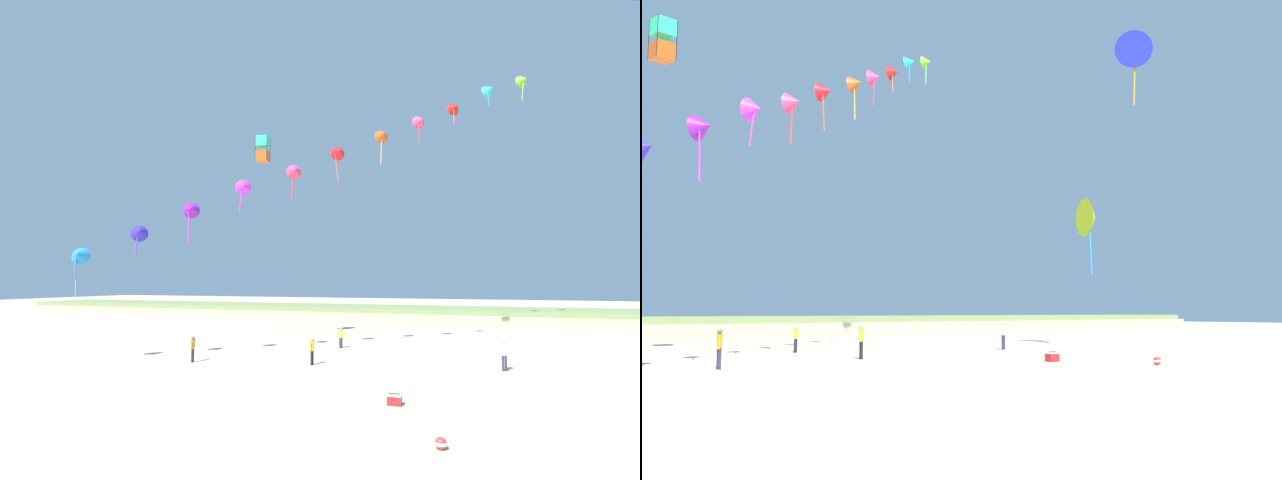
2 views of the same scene
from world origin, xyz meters
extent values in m
plane|color=beige|center=(0.00, 0.00, 0.00)|extent=(240.00, 240.00, 0.00)
cube|color=#BFAE8B|center=(0.00, 42.79, 0.65)|extent=(120.00, 11.66, 1.31)
cube|color=#7A8E56|center=(0.00, 42.79, 1.50)|extent=(120.00, 9.91, 0.75)
cylinder|color=#282D4C|center=(-10.74, 10.65, 0.40)|extent=(0.12, 0.12, 0.80)
cylinder|color=#282D4C|center=(-10.75, 10.79, 0.40)|extent=(0.12, 0.12, 0.80)
cylinder|color=orange|center=(-10.75, 10.72, 1.09)|extent=(0.21, 0.21, 0.57)
cylinder|color=orange|center=(-10.73, 10.54, 1.13)|extent=(0.10, 0.20, 0.54)
cylinder|color=orange|center=(-10.76, 10.90, 1.13)|extent=(0.10, 0.20, 0.54)
sphere|color=brown|center=(-10.75, 10.72, 1.49)|extent=(0.22, 0.22, 0.22)
cylinder|color=black|center=(-3.37, 12.44, 0.42)|extent=(0.12, 0.12, 0.84)
cylinder|color=black|center=(-3.39, 12.30, 0.42)|extent=(0.12, 0.12, 0.84)
cylinder|color=yellow|center=(-3.38, 12.37, 1.13)|extent=(0.22, 0.22, 0.59)
cylinder|color=yellow|center=(-3.35, 12.56, 1.18)|extent=(0.11, 0.21, 0.56)
cylinder|color=yellow|center=(-3.40, 12.18, 1.18)|extent=(0.11, 0.21, 0.56)
sphere|color=tan|center=(-3.38, 12.37, 1.55)|extent=(0.23, 0.23, 0.23)
cylinder|color=black|center=(-3.55, 19.34, 0.38)|extent=(0.11, 0.11, 0.76)
cylinder|color=black|center=(-3.67, 19.27, 0.38)|extent=(0.11, 0.11, 0.76)
cylinder|color=yellow|center=(-3.61, 19.31, 1.03)|extent=(0.20, 0.20, 0.54)
cylinder|color=yellow|center=(-3.46, 19.40, 1.07)|extent=(0.19, 0.16, 0.51)
cylinder|color=yellow|center=(-3.76, 19.21, 1.07)|extent=(0.19, 0.16, 0.51)
sphere|color=tan|center=(-3.61, 19.31, 1.41)|extent=(0.21, 0.21, 0.21)
cylinder|color=#282D4C|center=(7.43, 14.28, 0.43)|extent=(0.13, 0.13, 0.87)
cylinder|color=#282D4C|center=(7.58, 14.31, 0.43)|extent=(0.13, 0.13, 0.87)
cylinder|color=white|center=(7.50, 14.29, 1.18)|extent=(0.23, 0.23, 0.62)
cylinder|color=white|center=(7.31, 14.26, 1.22)|extent=(0.22, 0.13, 0.59)
cylinder|color=white|center=(7.69, 14.33, 1.22)|extent=(0.22, 0.13, 0.59)
sphere|color=beige|center=(7.50, 14.29, 1.61)|extent=(0.24, 0.24, 0.24)
cone|color=#2289DF|center=(-16.82, 7.39, 6.66)|extent=(1.40, 1.31, 1.22)
cylinder|color=#396DE5|center=(-16.94, 7.30, 5.78)|extent=(0.22, 0.16, 1.31)
cone|color=#3425C8|center=(-14.19, 9.51, 8.21)|extent=(1.43, 1.42, 1.22)
cylinder|color=#7239E5|center=(-14.31, 9.42, 7.32)|extent=(0.08, 0.17, 1.34)
cone|color=purple|center=(-11.56, 11.27, 9.84)|extent=(1.37, 1.30, 1.17)
cylinder|color=#D439E5|center=(-11.69, 11.18, 8.58)|extent=(0.15, 0.11, 2.08)
cone|color=#DC35EF|center=(-8.74, 13.14, 11.56)|extent=(1.32, 1.18, 1.12)
cylinder|color=#E539CD|center=(-8.86, 13.05, 10.56)|extent=(0.23, 0.12, 1.56)
cone|color=#EC3E73|center=(-5.85, 15.37, 12.99)|extent=(1.35, 1.26, 1.16)
cylinder|color=#E53944|center=(-5.98, 15.29, 11.76)|extent=(0.12, 0.14, 2.04)
cone|color=red|center=(-3.12, 17.33, 14.65)|extent=(1.34, 1.23, 1.14)
cylinder|color=#E55539|center=(-3.25, 17.24, 13.39)|extent=(0.26, 0.16, 2.08)
cone|color=#C4501A|center=(-0.14, 19.18, 16.25)|extent=(1.41, 1.35, 1.22)
cylinder|color=gold|center=(-0.26, 19.09, 14.97)|extent=(0.13, 0.31, 2.12)
cone|color=#E23F80|center=(2.48, 21.38, 17.83)|extent=(1.34, 1.26, 1.14)
cylinder|color=#E53954|center=(2.36, 21.30, 16.75)|extent=(0.14, 0.21, 1.71)
cone|color=red|center=(5.12, 23.25, 19.32)|extent=(1.40, 1.35, 1.20)
cylinder|color=#E56439|center=(4.99, 23.17, 18.49)|extent=(0.09, 0.11, 1.23)
cone|color=#22C3E3|center=(7.91, 25.31, 21.32)|extent=(1.44, 1.41, 1.23)
cylinder|color=#399FE5|center=(7.79, 25.22, 20.44)|extent=(0.17, 0.18, 1.33)
cone|color=#74C42C|center=(10.80, 27.23, 22.60)|extent=(1.32, 1.24, 1.12)
cylinder|color=#61E539|center=(10.68, 27.15, 21.53)|extent=(0.25, 0.27, 1.71)
cylinder|color=silver|center=(-17.65, 8.04, 3.27)|extent=(1.47, 1.58, 6.54)
cube|color=#CF5118|center=(-11.06, 20.48, 15.99)|extent=(1.20, 1.20, 0.91)
cube|color=#2DE597|center=(-11.06, 20.48, 17.31)|extent=(1.20, 1.20, 0.91)
cylinder|color=black|center=(-11.48, 19.88, 16.65)|extent=(0.04, 0.04, 2.23)
cylinder|color=black|center=(-10.46, 20.06, 16.65)|extent=(0.04, 0.04, 2.23)
cylinder|color=black|center=(-10.64, 21.08, 16.65)|extent=(0.04, 0.04, 2.23)
cylinder|color=black|center=(-11.66, 20.90, 16.65)|extent=(0.04, 0.04, 2.23)
cube|color=red|center=(2.75, 5.57, 0.18)|extent=(0.56, 0.40, 0.36)
cube|color=white|center=(2.75, 5.57, 0.39)|extent=(0.58, 0.41, 0.06)
cylinder|color=black|center=(2.75, 5.57, 0.45)|extent=(0.45, 0.03, 0.03)
sphere|color=red|center=(4.84, 1.37, 0.18)|extent=(0.36, 0.36, 0.36)
cylinder|color=white|center=(4.84, 1.37, 0.18)|extent=(0.36, 0.36, 0.09)
camera|label=1|loc=(5.83, -12.42, 4.99)|focal=24.00mm
camera|label=2|loc=(-19.93, -16.59, 2.28)|focal=38.00mm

